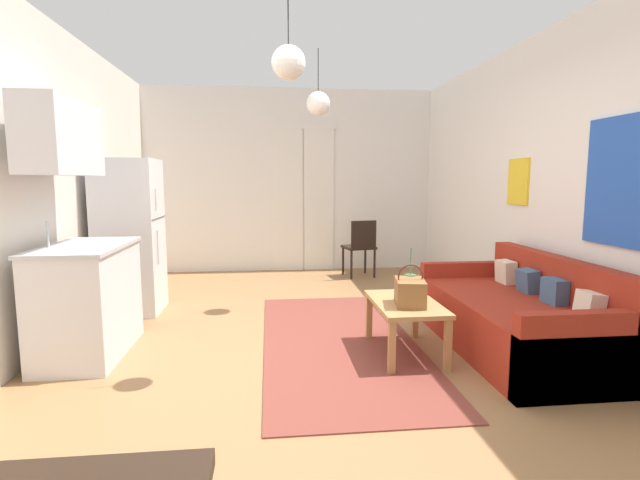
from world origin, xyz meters
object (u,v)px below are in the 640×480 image
object	(u,v)px
accent_chair	(360,245)
pendant_lamp_near	(289,63)
handbag	(410,292)
pendant_lamp_far	(318,103)
refrigerator	(130,237)
couch	(520,319)
bamboo_vase	(410,287)
coffee_table	(405,309)

from	to	relation	value
accent_chair	pendant_lamp_near	bearing A→B (deg)	58.78
handbag	pendant_lamp_far	size ratio (longest dim) A/B	0.51
refrigerator	pendant_lamp_near	bearing A→B (deg)	-47.37
couch	pendant_lamp_near	distance (m)	2.74
bamboo_vase	accent_chair	world-z (taller)	bamboo_vase
bamboo_vase	couch	bearing A→B (deg)	-5.08
bamboo_vase	accent_chair	distance (m)	2.99
handbag	couch	bearing A→B (deg)	4.57
bamboo_vase	pendant_lamp_far	bearing A→B (deg)	111.97
couch	bamboo_vase	world-z (taller)	bamboo_vase
couch	handbag	distance (m)	1.02
pendant_lamp_near	pendant_lamp_far	size ratio (longest dim) A/B	1.00
couch	bamboo_vase	distance (m)	0.97
refrigerator	pendant_lamp_near	world-z (taller)	pendant_lamp_near
coffee_table	accent_chair	distance (m)	3.05
pendant_lamp_near	coffee_table	bearing A→B (deg)	13.71
coffee_table	pendant_lamp_far	bearing A→B (deg)	109.47
refrigerator	pendant_lamp_far	distance (m)	2.46
accent_chair	pendant_lamp_far	bearing A→B (deg)	51.09
couch	pendant_lamp_near	size ratio (longest dim) A/B	2.76
bamboo_vase	pendant_lamp_near	xyz separation A→B (m)	(-0.99, -0.29, 1.68)
pendant_lamp_far	bamboo_vase	bearing A→B (deg)	-68.03
coffee_table	accent_chair	world-z (taller)	accent_chair
handbag	pendant_lamp_far	world-z (taller)	pendant_lamp_far
bamboo_vase	handbag	xyz separation A→B (m)	(-0.05, -0.16, -0.00)
coffee_table	pendant_lamp_far	xyz separation A→B (m)	(-0.55, 1.54, 1.85)
handbag	pendant_lamp_far	bearing A→B (deg)	108.47
coffee_table	refrigerator	world-z (taller)	refrigerator
bamboo_vase	refrigerator	size ratio (longest dim) A/B	0.26
pendant_lamp_near	couch	bearing A→B (deg)	6.07
couch	refrigerator	distance (m)	3.90
pendant_lamp_near	handbag	bearing A→B (deg)	7.60
couch	refrigerator	world-z (taller)	refrigerator
coffee_table	accent_chair	size ratio (longest dim) A/B	1.03
handbag	refrigerator	world-z (taller)	refrigerator
accent_chair	pendant_lamp_far	xyz separation A→B (m)	(-0.78, -1.50, 1.75)
pendant_lamp_far	couch	bearing A→B (deg)	-45.83
accent_chair	pendant_lamp_near	distance (m)	3.89
coffee_table	refrigerator	size ratio (longest dim) A/B	0.53
couch	accent_chair	world-z (taller)	accent_chair
couch	pendant_lamp_near	bearing A→B (deg)	-173.93
couch	coffee_table	world-z (taller)	couch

